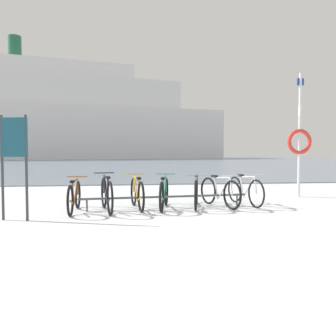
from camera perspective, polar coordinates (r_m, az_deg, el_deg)
The scene contains 12 objects.
ground at distance 57.93m, azimuth -6.16°, elevation 1.29°, with size 80.00×132.00×0.08m.
bike_rack at distance 8.12m, azimuth -0.40°, elevation -4.78°, with size 3.93×0.43×0.31m.
bicycle_0 at distance 7.91m, azimuth -15.00°, elevation -4.51°, with size 0.46×1.68×0.76m.
bicycle_1 at distance 7.82m, azimuth -9.94°, elevation -4.28°, with size 0.48×1.67×0.85m.
bicycle_2 at distance 8.14m, azimuth -5.06°, elevation -4.13°, with size 0.46×1.69×0.80m.
bicycle_3 at distance 8.12m, azimuth -0.65°, elevation -4.15°, with size 0.53×1.73×0.79m.
bicycle_4 at distance 8.38m, azimuth 4.61°, elevation -3.90°, with size 0.55×1.72×0.81m.
bicycle_5 at distance 8.48m, azimuth 8.40°, elevation -3.88°, with size 0.65×1.61×0.79m.
bicycle_6 at distance 8.88m, azimuth 12.42°, elevation -3.60°, with size 0.51×1.65×0.80m.
info_sign at distance 7.30m, azimuth -23.78°, elevation 2.86°, with size 0.54×0.18×2.02m.
rescue_post at distance 10.89m, azimuth 20.60°, elevation 4.51°, with size 0.74×0.11×3.59m.
ferry_ship at distance 67.66m, azimuth -16.41°, elevation 7.53°, with size 59.37×24.24×21.45m.
Camera 1 is at (-1.08, -4.00, 1.32)m, focal length 37.47 mm.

